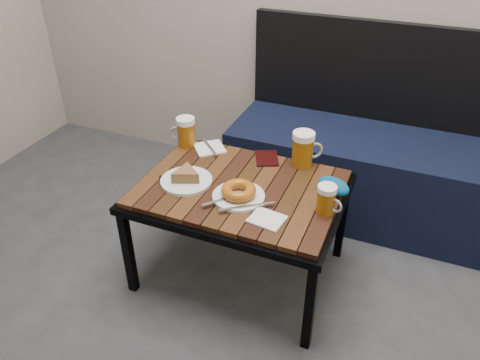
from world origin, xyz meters
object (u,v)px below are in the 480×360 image
at_px(plate_pie, 186,177).
at_px(beer_mug_right, 327,199).
at_px(knit_pouch, 334,186).
at_px(beer_mug_left, 186,132).
at_px(plate_bagel, 238,193).
at_px(beer_mug_centre, 303,149).
at_px(passport_navy, 179,178).
at_px(cafe_table, 240,195).
at_px(passport_burgundy, 267,158).
at_px(bench, 368,166).

bearing_deg(plate_pie, beer_mug_right, 1.95).
bearing_deg(knit_pouch, beer_mug_left, 170.32).
height_order(beer_mug_left, plate_bagel, beer_mug_left).
bearing_deg(beer_mug_centre, beer_mug_left, 150.27).
relative_size(beer_mug_centre, passport_navy, 1.10).
distance_m(cafe_table, passport_burgundy, 0.25).
relative_size(beer_mug_left, beer_mug_centre, 0.90).
height_order(beer_mug_right, passport_navy, beer_mug_right).
relative_size(plate_pie, plate_bagel, 0.83).
xyz_separation_m(plate_pie, passport_navy, (-0.04, 0.01, -0.02)).
height_order(beer_mug_left, knit_pouch, beer_mug_left).
height_order(beer_mug_left, passport_burgundy, beer_mug_left).
xyz_separation_m(beer_mug_centre, beer_mug_right, (0.18, -0.30, -0.02)).
xyz_separation_m(plate_pie, passport_burgundy, (0.24, 0.30, -0.02)).
bearing_deg(knit_pouch, passport_burgundy, 156.31).
xyz_separation_m(passport_navy, knit_pouch, (0.61, 0.15, 0.03)).
bearing_deg(knit_pouch, passport_navy, -166.40).
distance_m(plate_pie, passport_navy, 0.05).
distance_m(plate_pie, plate_bagel, 0.24).
distance_m(beer_mug_right, knit_pouch, 0.14).
relative_size(beer_mug_right, plate_bagel, 0.45).
distance_m(cafe_table, beer_mug_centre, 0.34).
bearing_deg(plate_pie, passport_navy, 165.41).
bearing_deg(passport_navy, cafe_table, 51.61).
bearing_deg(knit_pouch, beer_mug_right, -89.07).
distance_m(cafe_table, beer_mug_right, 0.38).
bearing_deg(passport_burgundy, bench, 24.05).
distance_m(beer_mug_right, passport_navy, 0.62).
height_order(bench, knit_pouch, bench).
xyz_separation_m(cafe_table, beer_mug_right, (0.36, -0.04, 0.10)).
distance_m(bench, beer_mug_left, 0.96).
bearing_deg(plate_pie, passport_burgundy, 51.57).
bearing_deg(plate_bagel, beer_mug_centre, 65.12).
bearing_deg(plate_bagel, cafe_table, 108.50).
height_order(plate_bagel, passport_burgundy, plate_bagel).
relative_size(cafe_table, passport_navy, 6.04).
distance_m(plate_pie, passport_burgundy, 0.39).
height_order(bench, beer_mug_right, bench).
bearing_deg(beer_mug_centre, passport_burgundy, 152.49).
relative_size(beer_mug_right, passport_navy, 0.83).
bearing_deg(plate_bagel, passport_navy, 173.54).
xyz_separation_m(beer_mug_left, plate_bagel, (0.39, -0.30, -0.05)).
xyz_separation_m(bench, beer_mug_right, (-0.07, -0.73, 0.26)).
bearing_deg(bench, beer_mug_right, -95.35).
distance_m(beer_mug_right, plate_pie, 0.58).
relative_size(beer_mug_centre, beer_mug_right, 1.33).
relative_size(bench, passport_burgundy, 10.37).
height_order(bench, beer_mug_left, bench).
relative_size(cafe_table, passport_burgundy, 6.22).
bearing_deg(passport_navy, plate_bagel, 34.05).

